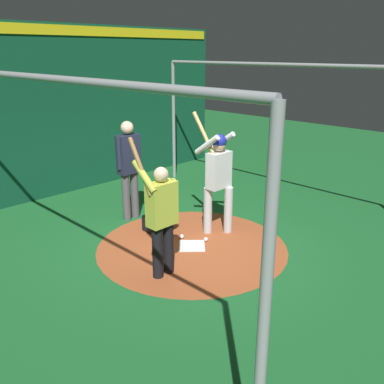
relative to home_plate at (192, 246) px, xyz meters
The scene contains 12 objects.
ground_plane 0.01m from the home_plate, ahead, with size 25.09×25.09×0.00m, color #195B28.
dirt_circle 0.01m from the home_plate, ahead, with size 3.11×3.11×0.01m, color #9E4C28.
home_plate is the anchor object (origin of this frame).
batter 1.29m from the home_plate, 97.68° to the left, with size 0.68×0.49×2.10m.
catcher 0.91m from the home_plate, behind, with size 0.58×0.40×0.95m.
umpire 2.00m from the home_plate, behind, with size 0.23×0.49×1.87m.
visitor 1.34m from the home_plate, 70.66° to the right, with size 0.54×0.50×1.98m.
back_wall 4.45m from the home_plate, behind, with size 0.22×9.09×3.61m.
cage_frame 2.04m from the home_plate, ahead, with size 6.32×5.11×2.85m.
baseball_0 0.38m from the home_plate, 111.05° to the right, with size 0.07×0.07×0.07m, color white.
baseball_1 0.30m from the home_plate, 82.72° to the left, with size 0.07×0.07×0.07m, color white.
baseball_2 0.35m from the home_plate, 165.59° to the left, with size 0.07×0.07×0.07m, color white.
Camera 1 is at (4.34, -4.39, 3.05)m, focal length 38.76 mm.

